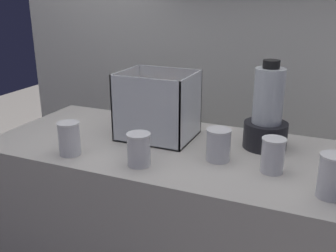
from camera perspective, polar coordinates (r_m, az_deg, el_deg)
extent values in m
cube|color=beige|center=(1.72, 0.00, -16.91)|extent=(1.40, 0.64, 0.90)
cube|color=silver|center=(2.13, 8.43, 13.20)|extent=(2.60, 0.04, 2.50)
cube|color=white|center=(1.59, -1.51, -1.43)|extent=(0.29, 0.24, 0.01)
cube|color=white|center=(1.45, -3.51, 1.93)|extent=(0.29, 0.01, 0.27)
cube|color=white|center=(1.66, 0.17, 4.17)|extent=(0.29, 0.01, 0.27)
cube|color=white|center=(1.62, -6.17, 3.66)|extent=(0.01, 0.24, 0.27)
cube|color=white|center=(1.50, 3.42, 2.53)|extent=(0.01, 0.24, 0.27)
cone|color=orange|center=(1.57, -0.31, -1.07)|extent=(0.19, 0.06, 0.03)
cone|color=orange|center=(1.60, -1.51, -0.47)|extent=(0.16, 0.14, 0.03)
cone|color=orange|center=(1.59, -1.97, -0.67)|extent=(0.13, 0.18, 0.03)
cone|color=orange|center=(1.60, -2.71, -0.57)|extent=(0.04, 0.14, 0.03)
cone|color=orange|center=(1.60, -0.57, 0.40)|extent=(0.13, 0.12, 0.03)
cone|color=orange|center=(1.57, -0.17, 0.49)|extent=(0.09, 0.18, 0.04)
cone|color=orange|center=(1.59, -2.08, 0.39)|extent=(0.13, 0.15, 0.03)
cone|color=orange|center=(1.55, -0.87, -0.10)|extent=(0.13, 0.15, 0.03)
cone|color=orange|center=(1.54, -1.12, 0.87)|extent=(0.07, 0.14, 0.03)
cone|color=orange|center=(1.54, -0.97, 1.64)|extent=(0.16, 0.12, 0.04)
cylinder|color=black|center=(1.51, 14.26, -1.30)|extent=(0.17, 0.17, 0.10)
cylinder|color=silver|center=(1.47, 14.75, 4.33)|extent=(0.11, 0.11, 0.21)
cylinder|color=orange|center=(1.49, 14.48, 1.22)|extent=(0.10, 0.10, 0.04)
cylinder|color=black|center=(1.44, 15.15, 8.87)|extent=(0.06, 0.06, 0.03)
cylinder|color=white|center=(1.44, -14.47, -1.92)|extent=(0.08, 0.08, 0.12)
cylinder|color=orange|center=(1.45, -14.42, -2.55)|extent=(0.07, 0.07, 0.08)
cylinder|color=white|center=(1.42, -14.68, 0.41)|extent=(0.08, 0.08, 0.01)
cylinder|color=white|center=(1.32, -4.36, -3.62)|extent=(0.08, 0.08, 0.11)
cylinder|color=maroon|center=(1.33, -4.33, -4.47)|extent=(0.07, 0.07, 0.07)
cylinder|color=white|center=(1.30, -4.42, -1.27)|extent=(0.08, 0.08, 0.01)
cylinder|color=white|center=(1.36, 7.51, -2.91)|extent=(0.08, 0.08, 0.11)
cylinder|color=yellow|center=(1.37, 7.48, -3.62)|extent=(0.08, 0.08, 0.07)
cylinder|color=white|center=(1.34, 7.62, -0.62)|extent=(0.09, 0.09, 0.01)
cylinder|color=white|center=(1.31, 15.33, -4.35)|extent=(0.08, 0.08, 0.11)
cylinder|color=yellow|center=(1.31, 15.29, -4.74)|extent=(0.07, 0.07, 0.09)
cylinder|color=white|center=(1.29, 15.56, -1.93)|extent=(0.08, 0.08, 0.01)
cylinder|color=white|center=(1.21, 23.22, -7.00)|extent=(0.08, 0.08, 0.13)
cylinder|color=orange|center=(1.22, 23.09, -7.84)|extent=(0.07, 0.07, 0.09)
cylinder|color=white|center=(1.18, 23.63, -4.11)|extent=(0.08, 0.08, 0.01)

